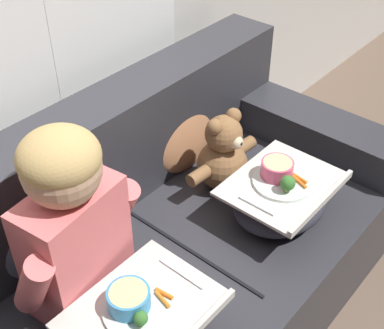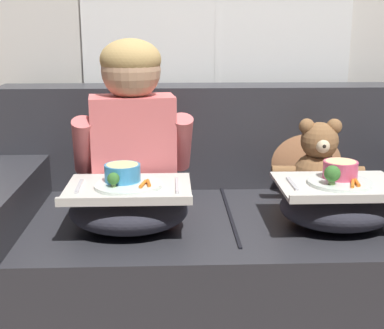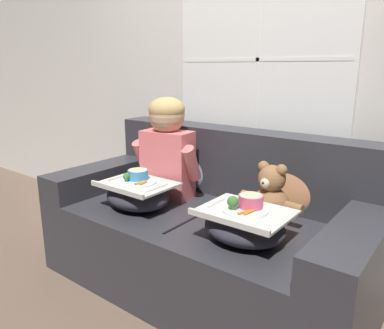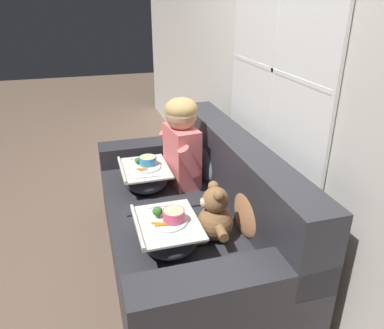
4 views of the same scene
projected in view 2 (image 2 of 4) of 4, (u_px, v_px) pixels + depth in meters
name	position (u px, v px, depth m)	size (l,w,h in m)	color
ground_plane	(226.00, 318.00, 2.15)	(14.00, 14.00, 0.00)	brown
couch	(226.00, 237.00, 2.13)	(1.88, 0.96, 0.90)	#2D2D33
throw_pillow_behind_child	(137.00, 149.00, 2.26)	(0.36, 0.18, 0.38)	slate
throw_pillow_behind_teddy	(305.00, 148.00, 2.29)	(0.36, 0.18, 0.38)	#B2754C
child_figure	(132.00, 116.00, 2.01)	(0.47, 0.24, 0.64)	#DB6666
teddy_bear	(318.00, 168.00, 2.09)	(0.36, 0.25, 0.34)	brown
lap_tray_child	(129.00, 206.00, 1.81)	(0.42, 0.33, 0.23)	#2D2D38
lap_tray_teddy	(338.00, 203.00, 1.84)	(0.42, 0.34, 0.23)	#2D2D38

